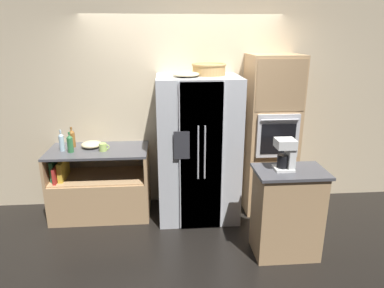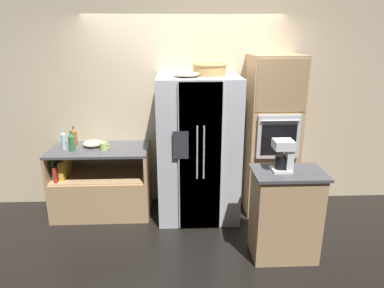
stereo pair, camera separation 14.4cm
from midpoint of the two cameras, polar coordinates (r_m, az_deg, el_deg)
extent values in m
plane|color=black|center=(4.57, -1.97, -11.85)|extent=(20.00, 20.00, 0.00)
cube|color=beige|center=(4.56, -2.46, 6.93)|extent=(12.00, 0.06, 2.80)
cube|color=tan|center=(4.67, -15.65, -8.23)|extent=(1.23, 0.65, 0.52)
cube|color=tan|center=(4.56, -15.93, -5.19)|extent=(1.18, 0.60, 0.02)
cube|color=tan|center=(4.66, -23.30, -3.35)|extent=(0.04, 0.65, 0.34)
cube|color=tan|center=(4.42, -8.50, -3.16)|extent=(0.04, 0.65, 0.34)
cube|color=#4C4C51|center=(4.44, -16.30, -1.06)|extent=(1.23, 0.65, 0.03)
cube|color=#337A4C|center=(4.63, -22.68, -3.82)|extent=(0.04, 0.32, 0.25)
cube|color=#B72D28|center=(4.62, -22.14, -4.15)|extent=(0.03, 0.47, 0.19)
cube|color=gold|center=(4.60, -21.49, -3.89)|extent=(0.06, 0.36, 0.24)
cube|color=silver|center=(4.29, 0.01, -0.72)|extent=(0.99, 0.79, 1.79)
cube|color=silver|center=(3.91, 0.40, -2.60)|extent=(0.49, 0.02, 1.76)
cube|color=silver|center=(3.91, 0.57, -2.59)|extent=(0.49, 0.02, 1.76)
cylinder|color=#B2B2B7|center=(3.85, -0.04, -1.49)|extent=(0.02, 0.02, 0.63)
cylinder|color=#B2B2B7|center=(3.85, 1.08, -1.46)|extent=(0.02, 0.02, 0.63)
cube|color=#2D2D33|center=(3.82, -2.81, -0.23)|extent=(0.18, 0.01, 0.32)
cube|color=tan|center=(4.52, 11.94, 1.44)|extent=(0.63, 0.59, 2.03)
cube|color=silver|center=(4.21, 13.17, 1.30)|extent=(0.51, 0.04, 0.53)
cube|color=black|center=(4.20, 13.22, 0.80)|extent=(0.42, 0.01, 0.37)
cylinder|color=#B2B2B7|center=(4.12, 13.52, 3.92)|extent=(0.45, 0.02, 0.02)
cube|color=#A68259|center=(4.10, 13.70, 9.44)|extent=(0.59, 0.01, 0.60)
cube|color=tan|center=(3.77, 14.43, -11.23)|extent=(0.66, 0.43, 0.93)
cube|color=#4C4C51|center=(3.56, 15.01, -4.45)|extent=(0.71, 0.47, 0.03)
cylinder|color=tan|center=(4.17, 1.82, 12.24)|extent=(0.39, 0.39, 0.12)
torus|color=tan|center=(4.16, 1.82, 13.08)|extent=(0.41, 0.41, 0.03)
ellipsoid|color=beige|center=(3.99, -2.08, 11.56)|extent=(0.31, 0.31, 0.06)
cylinder|color=brown|center=(4.61, -20.18, 0.66)|extent=(0.08, 0.08, 0.19)
cone|color=brown|center=(4.58, -20.33, 2.02)|extent=(0.08, 0.08, 0.04)
cylinder|color=brown|center=(4.57, -20.38, 2.46)|extent=(0.03, 0.03, 0.03)
cylinder|color=#33723F|center=(4.41, -20.52, -0.17)|extent=(0.07, 0.07, 0.18)
cone|color=#33723F|center=(4.38, -20.67, 1.23)|extent=(0.07, 0.07, 0.04)
cylinder|color=#33723F|center=(4.37, -20.73, 1.68)|extent=(0.03, 0.03, 0.03)
cylinder|color=silver|center=(4.50, -21.75, 0.10)|extent=(0.06, 0.06, 0.19)
cone|color=silver|center=(4.47, -21.91, 1.48)|extent=(0.06, 0.06, 0.03)
cylinder|color=silver|center=(4.46, -21.97, 1.93)|extent=(0.02, 0.02, 0.04)
cylinder|color=#B2D166|center=(4.35, -15.56, -0.52)|extent=(0.09, 0.09, 0.10)
torus|color=#B2D166|center=(4.34, -14.94, -0.51)|extent=(0.07, 0.01, 0.07)
ellipsoid|color=beige|center=(4.53, -17.27, -0.07)|extent=(0.25, 0.25, 0.08)
cube|color=white|center=(3.55, 13.84, -3.97)|extent=(0.19, 0.18, 0.02)
cylinder|color=black|center=(3.52, 13.71, -2.79)|extent=(0.11, 0.11, 0.13)
cube|color=white|center=(3.52, 14.97, -1.69)|extent=(0.07, 0.15, 0.32)
cube|color=white|center=(3.46, 14.16, 0.07)|extent=(0.19, 0.18, 0.09)
camera|label=1|loc=(0.07, -90.99, -0.32)|focal=32.00mm
camera|label=2|loc=(0.07, 89.01, 0.32)|focal=32.00mm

